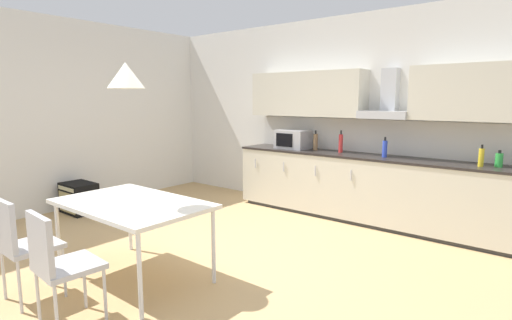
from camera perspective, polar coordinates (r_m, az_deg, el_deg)
The scene contains 17 objects.
ground_plane at distance 4.19m, azimuth -7.28°, elevation -14.54°, with size 9.30×7.95×0.02m, color tan.
wall_back at distance 6.05m, azimuth 11.33°, elevation 6.29°, with size 7.44×0.10×2.81m, color silver.
wall_left at distance 6.52m, azimuth -27.21°, elevation 5.67°, with size 0.10×6.36×2.81m, color silver.
kitchen_counter at distance 5.51m, azimuth 17.18°, elevation -4.14°, with size 4.26×0.61×0.90m.
backsplash_tile at distance 5.67m, azimuth 18.54°, elevation 3.08°, with size 4.24×0.02×0.46m, color silver.
upper_wall_cabinets at distance 5.50m, azimuth 18.26°, elevation 8.95°, with size 4.24×0.40×0.65m.
microwave at distance 6.04m, azimuth 5.29°, elevation 2.96°, with size 0.48×0.35×0.28m.
bottle_blue at distance 5.37m, azimuth 17.92°, elevation 1.56°, with size 0.06×0.06×0.26m.
bottle_red at distance 5.69m, azimuth 12.01°, elevation 2.38°, with size 0.06×0.06×0.31m.
bottle_green at distance 5.12m, azimuth 31.39°, elevation 0.01°, with size 0.08×0.08×0.19m.
bottle_yellow at distance 5.06m, azimuth 29.49°, elevation 0.35°, with size 0.06×0.06×0.24m.
bottle_brown at distance 5.89m, azimuth 8.50°, elevation 2.59°, with size 0.07×0.07×0.29m.
dining_table at distance 3.80m, azimuth -17.29°, elevation -6.37°, with size 1.41×0.89×0.72m.
chair_near_left at distance 3.76m, azimuth -30.65°, elevation -9.71°, with size 0.41×0.41×0.87m.
chair_near_right at distance 3.20m, azimuth -26.58°, elevation -12.50°, with size 0.43×0.43×0.87m.
guitar_amp at distance 6.37m, azimuth -23.97°, elevation -4.97°, with size 0.52×0.37×0.44m.
pendant_lamp at distance 3.68m, azimuth -18.12°, elevation 11.42°, with size 0.32×0.32×0.22m, color silver.
Camera 1 is at (2.80, -2.65, 1.64)m, focal length 28.00 mm.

